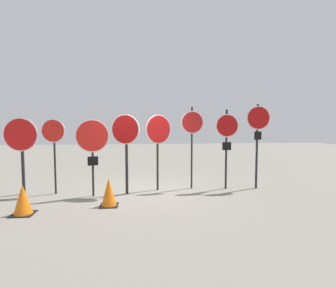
# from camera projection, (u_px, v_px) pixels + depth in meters

# --- Properties ---
(ground_plane) EXTENTS (40.00, 40.00, 0.00)m
(ground_plane) POSITION_uv_depth(u_px,v_px,m) (144.00, 192.00, 7.67)
(ground_plane) COLOR gray
(stop_sign_0) EXTENTS (0.93, 0.16, 2.16)m
(stop_sign_0) POSITION_uv_depth(u_px,v_px,m) (21.00, 141.00, 7.26)
(stop_sign_0) COLOR black
(stop_sign_0) RESTS_ON ground
(stop_sign_1) EXTENTS (0.67, 0.14, 2.13)m
(stop_sign_1) POSITION_uv_depth(u_px,v_px,m) (54.00, 137.00, 7.32)
(stop_sign_1) COLOR black
(stop_sign_1) RESTS_ON ground
(stop_sign_2) EXTENTS (0.87, 0.25, 2.12)m
(stop_sign_2) POSITION_uv_depth(u_px,v_px,m) (92.00, 141.00, 7.08)
(stop_sign_2) COLOR black
(stop_sign_2) RESTS_ON ground
(stop_sign_3) EXTENTS (0.79, 0.35, 2.26)m
(stop_sign_3) POSITION_uv_depth(u_px,v_px,m) (126.00, 137.00, 7.33)
(stop_sign_3) COLOR black
(stop_sign_3) RESTS_ON ground
(stop_sign_4) EXTENTS (0.77, 0.44, 2.27)m
(stop_sign_4) POSITION_uv_depth(u_px,v_px,m) (158.00, 134.00, 7.78)
(stop_sign_4) COLOR black
(stop_sign_4) RESTS_ON ground
(stop_sign_5) EXTENTS (0.69, 0.11, 2.51)m
(stop_sign_5) POSITION_uv_depth(u_px,v_px,m) (192.00, 129.00, 7.95)
(stop_sign_5) COLOR black
(stop_sign_5) RESTS_ON ground
(stop_sign_6) EXTENTS (0.70, 0.14, 2.43)m
(stop_sign_6) POSITION_uv_depth(u_px,v_px,m) (227.00, 134.00, 7.91)
(stop_sign_6) COLOR black
(stop_sign_6) RESTS_ON ground
(stop_sign_7) EXTENTS (0.72, 0.14, 2.59)m
(stop_sign_7) POSITION_uv_depth(u_px,v_px,m) (258.00, 128.00, 7.96)
(stop_sign_7) COLOR black
(stop_sign_7) RESTS_ON ground
(traffic_cone_0) EXTENTS (0.43, 0.43, 0.68)m
(traffic_cone_0) POSITION_uv_depth(u_px,v_px,m) (109.00, 192.00, 6.32)
(traffic_cone_0) COLOR black
(traffic_cone_0) RESTS_ON ground
(traffic_cone_1) EXTENTS (0.46, 0.46, 0.66)m
(traffic_cone_1) POSITION_uv_depth(u_px,v_px,m) (23.00, 200.00, 5.71)
(traffic_cone_1) COLOR black
(traffic_cone_1) RESTS_ON ground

